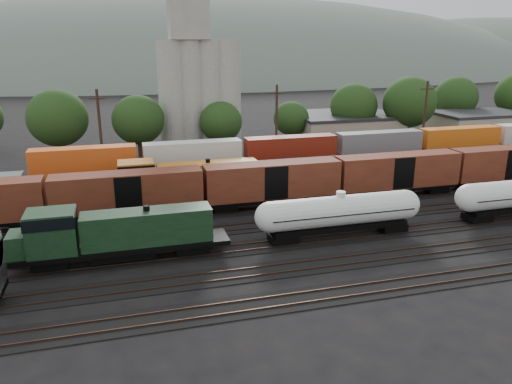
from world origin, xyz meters
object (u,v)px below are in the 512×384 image
object	(u,v)px
green_locomotive	(109,233)
orange_locomotive	(180,179)
grain_silo	(199,83)
tank_car_a	(340,212)

from	to	relation	value
green_locomotive	orange_locomotive	bearing A→B (deg)	62.77
orange_locomotive	grain_silo	size ratio (longest dim) A/B	0.66
tank_car_a	orange_locomotive	bearing A→B (deg)	130.90
tank_car_a	orange_locomotive	distance (m)	19.85
tank_car_a	orange_locomotive	world-z (taller)	orange_locomotive
tank_car_a	green_locomotive	bearing A→B (deg)	180.00
tank_car_a	grain_silo	distance (m)	42.39
green_locomotive	grain_silo	bearing A→B (deg)	70.67
green_locomotive	tank_car_a	bearing A→B (deg)	-0.00
green_locomotive	grain_silo	size ratio (longest dim) A/B	0.61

